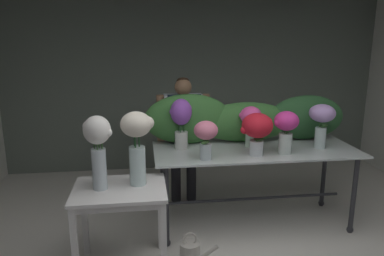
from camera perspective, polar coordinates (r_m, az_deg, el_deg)
The scene contains 15 objects.
ground_plane at distance 4.39m, azimuth 3.56°, elevation -13.21°, with size 7.69×7.69×0.00m, color silver.
wall_back at distance 5.67m, azimuth 0.33°, elevation 7.31°, with size 5.76×0.12×2.70m, color slate.
display_table_glass at distance 3.97m, azimuth 9.68°, elevation -4.97°, with size 2.12×0.84×0.86m.
side_table_white at distance 3.26m, azimuth -11.03°, elevation -10.65°, with size 0.78×0.61×0.76m.
florist at distance 4.43m, azimuth -1.33°, elevation 0.17°, with size 0.63×0.24×1.54m.
foliage_backdrop at distance 4.13m, azimuth 7.94°, elevation 1.31°, with size 2.26×0.32×0.55m.
vase_magenta_lilies at distance 3.77m, azimuth 14.30°, elevation 0.00°, with size 0.25×0.24×0.43m.
vase_rosy_roses at distance 3.48m, azimuth 2.20°, elevation -1.09°, with size 0.23×0.23×0.38m.
vase_lilac_stock at distance 4.06m, azimuth 19.39°, elevation 1.25°, with size 0.27×0.27×0.47m.
vase_fuchsia_anemones at distance 3.93m, azimuth 9.01°, elevation 1.16°, with size 0.24×0.23×0.43m.
vase_crimson_hydrangea at distance 3.65m, azimuth 10.04°, elevation -0.11°, with size 0.32×0.30×0.42m.
vase_violet_dahlias at distance 3.80m, azimuth -1.67°, elevation 1.42°, with size 0.23×0.22×0.53m.
vase_white_roses_tall at distance 3.10m, azimuth -14.33°, elevation -2.57°, with size 0.24×0.22×0.63m.
vase_cream_lisianthus_tall at distance 3.14m, azimuth -8.47°, elevation -1.84°, with size 0.28×0.26×0.64m.
watering_can at distance 3.45m, azimuth -0.25°, elevation -18.91°, with size 0.35×0.18×0.34m.
Camera 1 is at (-0.78, -2.08, 2.00)m, focal length 34.57 mm.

